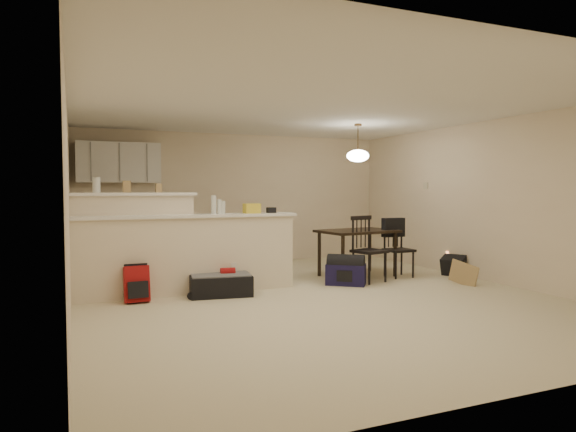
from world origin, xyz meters
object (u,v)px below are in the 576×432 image
pendant_lamp (358,155)px  navy_duffel (346,274)px  dining_table (357,236)px  dining_chair_near (369,249)px  dining_chair_far (399,248)px  black_daypack (454,266)px  suitcase (220,285)px  red_backpack (137,284)px

pendant_lamp → navy_duffel: (-0.55, -0.60, -1.83)m
dining_table → dining_chair_near: dining_chair_near is taller
dining_table → dining_chair_far: size_ratio=1.40×
pendant_lamp → dining_chair_near: bearing=-100.2°
dining_table → black_daypack: 1.69m
suitcase → black_daypack: black_daypack is taller
dining_chair_far → navy_duffel: bearing=-166.9°
suitcase → black_daypack: (3.98, 0.00, 0.02)m
black_daypack → red_backpack: bearing=61.6°
dining_table → red_backpack: (-3.58, -0.60, -0.44)m
dining_table → red_backpack: 3.66m
dining_chair_far → red_backpack: bearing=-176.5°
dining_chair_far → pendant_lamp: bearing=150.5°
dining_chair_far → black_daypack: dining_chair_far is taller
dining_table → pendant_lamp: pendant_lamp is taller
pendant_lamp → navy_duffel: pendant_lamp is taller
red_backpack → suitcase: bearing=-1.2°
dining_chair_far → dining_table: bearing=150.5°
dining_chair_far → black_daypack: 0.99m
suitcase → red_backpack: bearing=-171.9°
red_backpack → navy_duffel: red_backpack is taller
dining_table → pendant_lamp: bearing=-52.2°
suitcase → black_daypack: size_ratio=2.24×
pendant_lamp → red_backpack: size_ratio=1.36×
dining_table → navy_duffel: dining_table is taller
navy_duffel → dining_chair_near: bearing=45.8°
dining_chair_far → black_daypack: bearing=-16.8°
pendant_lamp → navy_duffel: size_ratio=1.07×
dining_chair_near → red_backpack: bearing=166.0°
dining_chair_near → red_backpack: dining_chair_near is taller
pendant_lamp → suitcase: size_ratio=0.76×
dining_table → dining_chair_far: dining_chair_far is taller
red_backpack → navy_duffel: 3.03m
pendant_lamp → black_daypack: 2.44m
pendant_lamp → red_backpack: bearing=-170.5°
pendant_lamp → dining_table: bearing=135.0°
dining_chair_near → black_daypack: (1.59, -0.07, -0.35)m
dining_table → dining_chair_far: (0.59, -0.33, -0.20)m
dining_table → red_backpack: dining_table is taller
suitcase → pendant_lamp: bearing=21.6°
dining_chair_near → black_daypack: bearing=-17.6°
black_daypack → dining_chair_far: bearing=45.0°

